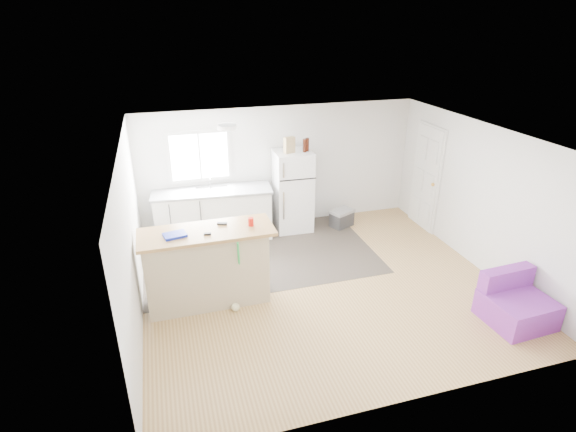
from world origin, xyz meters
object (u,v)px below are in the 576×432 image
object	(u,v)px
kitchen_cabinets	(214,214)
purple_seat	(515,304)
red_cup	(251,222)
bottle_left	(305,146)
blue_tray	(175,235)
bottle_right	(307,145)
refrigerator	(293,191)
cooler	(342,218)
cardboard_box	(289,145)
cleaner_jug	(220,293)
mop	(237,295)
peninsula	(207,266)

from	to	relation	value
kitchen_cabinets	purple_seat	world-z (taller)	kitchen_cabinets
red_cup	bottle_left	size ratio (longest dim) A/B	0.48
kitchen_cabinets	purple_seat	xyz separation A→B (m)	(3.69, -3.76, -0.25)
blue_tray	bottle_right	size ratio (longest dim) A/B	1.20
refrigerator	bottle_left	size ratio (longest dim) A/B	6.39
kitchen_cabinets	bottle_right	xyz separation A→B (m)	(1.84, -0.04, 1.22)
cooler	bottle_left	size ratio (longest dim) A/B	2.21
cardboard_box	kitchen_cabinets	bearing A→B (deg)	177.05
cardboard_box	bottle_right	world-z (taller)	cardboard_box
bottle_left	red_cup	bearing A→B (deg)	-126.17
kitchen_cabinets	red_cup	distance (m)	2.25
cleaner_jug	mop	size ratio (longest dim) A/B	0.27
peninsula	mop	world-z (taller)	peninsula
red_cup	bottle_left	xyz separation A→B (m)	(1.47, 2.01, 0.49)
mop	bottle_left	size ratio (longest dim) A/B	4.50
mop	red_cup	size ratio (longest dim) A/B	9.38
kitchen_cabinets	bottle_right	distance (m)	2.21
bottle_right	blue_tray	bearing A→B (deg)	-141.17
peninsula	cleaner_jug	bearing A→B (deg)	-19.17
refrigerator	peninsula	bearing A→B (deg)	-131.20
peninsula	blue_tray	bearing A→B (deg)	-172.51
refrigerator	cleaner_jug	size ratio (longest dim) A/B	5.33
red_cup	purple_seat	bearing A→B (deg)	-26.01
peninsula	mop	distance (m)	0.61
refrigerator	blue_tray	distance (m)	3.20
blue_tray	kitchen_cabinets	bearing A→B (deg)	70.14
purple_seat	cardboard_box	distance (m)	4.55
cleaner_jug	mop	distance (m)	0.36
kitchen_cabinets	peninsula	bearing A→B (deg)	-95.21
mop	red_cup	bearing A→B (deg)	57.47
bottle_right	refrigerator	bearing A→B (deg)	172.26
kitchen_cabinets	cooler	xyz separation A→B (m)	(2.55, -0.20, -0.32)
cardboard_box	bottle_left	bearing A→B (deg)	-4.44
blue_tray	bottle_right	distance (m)	3.39
cardboard_box	cooler	bearing A→B (deg)	-6.53
cleaner_jug	purple_seat	bearing A→B (deg)	-0.95
bottle_right	cooler	bearing A→B (deg)	-12.17
bottle_left	kitchen_cabinets	bearing A→B (deg)	176.80
purple_seat	cleaner_jug	world-z (taller)	purple_seat
bottle_left	bottle_right	xyz separation A→B (m)	(0.07, 0.05, 0.00)
refrigerator	cooler	world-z (taller)	refrigerator
kitchen_cabinets	blue_tray	world-z (taller)	kitchen_cabinets
mop	blue_tray	bearing A→B (deg)	173.18
red_cup	cooler	bearing A→B (deg)	40.23
refrigerator	red_cup	bearing A→B (deg)	-119.36
red_cup	cleaner_jug	bearing A→B (deg)	-176.22
cooler	mop	xyz separation A→B (m)	(-2.56, -2.21, 0.05)
cleaner_jug	bottle_right	size ratio (longest dim) A/B	1.20
purple_seat	red_cup	world-z (taller)	red_cup
kitchen_cabinets	cardboard_box	distance (m)	1.93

